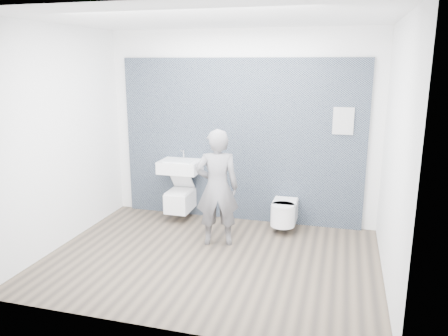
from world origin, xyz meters
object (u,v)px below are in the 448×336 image
(washbasin, at_px, (180,166))
(toilet_square, at_px, (180,199))
(visitor, at_px, (217,188))
(toilet_rounded, at_px, (284,212))

(washbasin, height_order, toilet_square, washbasin)
(visitor, bearing_deg, washbasin, -59.75)
(toilet_rounded, distance_m, visitor, 1.15)
(toilet_square, relative_size, visitor, 0.39)
(toilet_square, bearing_deg, washbasin, 90.00)
(visitor, bearing_deg, toilet_rounded, -155.15)
(toilet_square, distance_m, visitor, 1.17)
(washbasin, relative_size, toilet_square, 0.98)
(washbasin, distance_m, visitor, 1.10)
(toilet_square, distance_m, toilet_rounded, 1.58)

